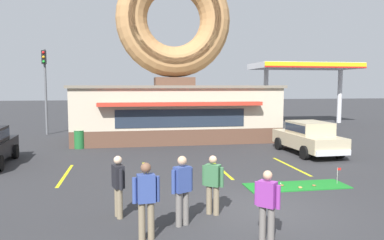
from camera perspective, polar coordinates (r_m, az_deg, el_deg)
The scene contains 22 objects.
ground_plane at distance 10.56m, azimuth 10.26°, elevation -13.28°, with size 160.00×160.00×0.00m, color #2D2D30.
donut_shop_building at distance 23.52m, azimuth -2.73°, elevation 6.21°, with size 12.30×6.75×10.96m.
putting_mat at distance 13.12m, azimuth 15.64°, elevation -9.64°, with size 3.42×1.16×0.03m, color #197523.
mini_donut_near_left at distance 13.21m, azimuth 18.10°, elevation -9.45°, with size 0.13×0.13×0.04m, color brown.
mini_donut_near_right at distance 12.83m, azimuth 16.18°, elevation -9.84°, with size 0.13×0.13×0.04m, color #D17F47.
mini_donut_mid_left at distance 12.37m, azimuth 12.78°, elevation -10.32°, with size 0.13×0.13×0.04m, color brown.
mini_donut_mid_centre at distance 12.94m, azimuth 13.55°, elevation -9.65°, with size 0.13×0.13×0.04m, color brown.
golf_ball at distance 13.15m, azimuth 13.35°, elevation -9.39°, with size 0.04×0.04×0.04m, color white.
putting_flag_pin at distance 13.70m, azimuth 21.41°, elevation -7.35°, with size 0.13×0.01×0.55m.
car_champagne at distance 19.21m, azimuth 17.29°, elevation -2.38°, with size 2.09×4.61×1.60m.
pedestrian_blue_sweater_man at distance 9.81m, azimuth 3.18°, elevation -9.46°, with size 0.50×0.42×1.55m.
pedestrian_hooded_kid at distance 8.37m, azimuth 11.38°, elevation -12.21°, with size 0.44×0.46×1.54m.
pedestrian_leather_jacket_man at distance 8.29m, azimuth -7.00°, elevation -11.58°, with size 0.59×0.28×1.70m.
pedestrian_clipboard_woman at distance 9.76m, azimuth -11.17°, elevation -9.50°, with size 0.34×0.57×1.59m.
pedestrian_beanie_man at distance 9.02m, azimuth -1.50°, elevation -10.19°, with size 0.54×0.39×1.69m.
trash_bin at distance 20.85m, azimuth -16.79°, elevation -2.81°, with size 0.57×0.57×0.97m.
traffic_light_pole at distance 27.33m, azimuth -21.49°, elevation 5.65°, with size 0.28×0.47×5.80m.
gas_station_canopy at distance 34.55m, azimuth 16.74°, elevation 7.55°, with size 9.00×4.46×5.30m.
parking_stripe_left at distance 14.94m, azimuth -18.74°, elevation -7.94°, with size 0.12×3.60×0.01m, color yellow.
parking_stripe_mid_left at distance 14.78m, azimuth -7.06°, elevation -7.84°, with size 0.12×3.60×0.01m, color yellow.
parking_stripe_centre at distance 15.22m, azimuth 4.38°, elevation -7.44°, with size 0.12×3.60×0.01m, color yellow.
parking_stripe_mid_right at distance 16.22m, azimuth 14.78°, elevation -6.81°, with size 0.12×3.60×0.01m, color yellow.
Camera 1 is at (-3.51, -9.38, 3.34)m, focal length 35.00 mm.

